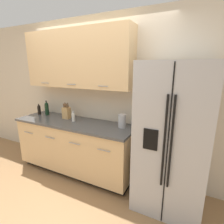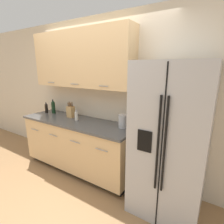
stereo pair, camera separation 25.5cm
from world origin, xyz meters
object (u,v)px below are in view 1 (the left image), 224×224
at_px(refrigerator, 172,139).
at_px(knife_block, 66,113).
at_px(oil_bottle, 39,109).
at_px(wine_bottle, 47,108).
at_px(soap_dispenser, 73,117).
at_px(steel_canister, 122,121).

relative_size(refrigerator, knife_block, 6.40).
height_order(knife_block, oil_bottle, knife_block).
height_order(refrigerator, wine_bottle, refrigerator).
relative_size(wine_bottle, soap_dispenser, 1.47).
xyz_separation_m(wine_bottle, steel_canister, (1.56, -0.01, -0.02)).
distance_m(wine_bottle, steel_canister, 1.56).
bearing_deg(knife_block, refrigerator, -4.78).
distance_m(oil_bottle, steel_canister, 1.72).
bearing_deg(soap_dispenser, steel_canister, 6.90).
distance_m(knife_block, oil_bottle, 0.66).
bearing_deg(knife_block, wine_bottle, 177.67).
distance_m(refrigerator, oil_bottle, 2.48).
height_order(knife_block, soap_dispenser, knife_block).
distance_m(refrigerator, wine_bottle, 2.32).
distance_m(refrigerator, knife_block, 1.83).
xyz_separation_m(wine_bottle, oil_bottle, (-0.16, -0.04, -0.03)).
height_order(knife_block, wine_bottle, knife_block).
bearing_deg(steel_canister, knife_block, -179.37).
bearing_deg(soap_dispenser, wine_bottle, 171.23).
bearing_deg(refrigerator, wine_bottle, 175.74).
bearing_deg(wine_bottle, steel_canister, -0.30).
bearing_deg(oil_bottle, knife_block, 1.73).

